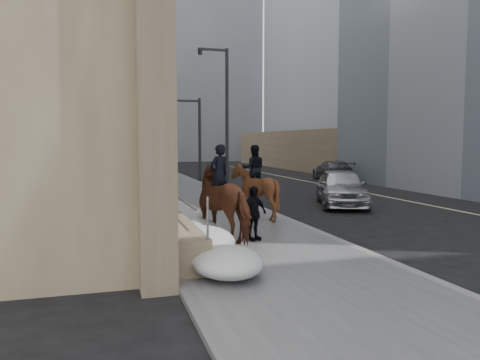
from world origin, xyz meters
The scene contains 17 objects.
ground centered at (0.00, 0.00, 0.00)m, with size 140.00×140.00×0.00m, color black.
sidewalk centered at (0.00, 10.00, 0.06)m, with size 5.00×80.00×0.12m, color #4A4B4D.
curb centered at (2.62, 10.00, 0.06)m, with size 0.24×80.00×0.12m, color slate.
lane_line centered at (10.50, 10.00, 0.01)m, with size 0.15×70.00×0.01m, color #BFB78C.
limestone_building centered at (-5.26, 19.96, 8.90)m, with size 6.10×44.00×18.00m.
far_podium centered at (15.50, 10.00, 2.00)m, with size 2.00×80.00×4.00m, color #716049.
bg_building_mid centered at (4.00, 60.00, 14.00)m, with size 30.00×12.00×28.00m, color slate.
bg_building_far centered at (-6.00, 72.00, 10.00)m, with size 24.00×12.00×20.00m, color gray.
streetlight_mid centered at (2.74, 14.00, 4.58)m, with size 1.71×0.24×8.00m.
streetlight_far centered at (2.74, 34.00, 4.58)m, with size 1.71×0.24×8.00m.
traffic_signal centered at (2.07, 22.00, 4.00)m, with size 4.10×0.22×6.00m.
snow_bank centered at (-1.42, 8.11, 0.47)m, with size 1.70×18.10×0.76m.
mounted_horse_left centered at (-0.46, 1.51, 1.24)m, with size 2.10×2.77×2.72m.
mounted_horse_right centered at (1.45, 4.76, 1.24)m, with size 2.00×2.15×2.67m.
pedestrian centered at (0.23, 1.19, 0.89)m, with size 0.91×0.38×1.55m, color black.
car_silver centered at (6.55, 7.61, 0.85)m, with size 2.01×5.00×1.70m, color #B3B5BB.
car_grey centered at (12.43, 19.60, 0.75)m, with size 2.11×5.19×1.51m, color #515358.
Camera 1 is at (-3.87, -11.27, 2.94)m, focal length 35.00 mm.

